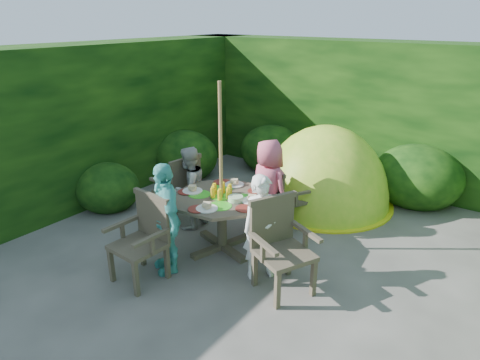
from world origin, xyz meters
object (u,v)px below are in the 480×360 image
Objects in this scene: garden_chair_right at (280,244)px; garden_chair_back at (283,196)px; child_front at (166,218)px; garden_chair_left at (180,187)px; dome_tent at (322,202)px; patio_table at (222,205)px; child_right at (262,228)px; garden_chair_front at (143,237)px; child_back at (269,187)px; parasol_pole at (221,171)px; child_left at (189,188)px.

garden_chair_back is (-0.76, 1.36, -0.09)m from garden_chair_right.
garden_chair_right is 1.37m from child_front.
garden_chair_left is 0.36× the size of dome_tent.
child_right is at bearing -16.13° from patio_table.
child_right is (0.76, -0.22, 0.00)m from patio_table.
dome_tent reaches higher than garden_chair_front.
child_back is (-0.07, -0.30, 0.22)m from garden_chair_back.
parasol_pole reaches higher than child_left.
patio_table is at bearing 109.81° from child_right.
parasol_pole is 2.25× the size of garden_chair_left.
child_right is (-0.28, 0.07, 0.09)m from garden_chair_right.
patio_table is 0.47m from parasol_pole.
child_right reaches higher than patio_table.
child_back reaches higher than child_right.
parasol_pole is 1.61× the size of child_front.
garden_chair_right is 1.04× the size of garden_chair_left.
parasol_pole reaches higher than garden_chair_front.
garden_chair_left is 0.81× the size of child_left.
parasol_pole reaches higher than dome_tent.
garden_chair_left is at bearing -109.79° from dome_tent.
patio_table is at bearing 79.44° from garden_chair_left.
garden_chair_right is 1.56m from garden_chair_back.
garden_chair_right is 1.35m from child_back.
parasol_pole is (-0.00, 0.00, 0.47)m from patio_table.
patio_table is at bearing -3.25° from parasol_pole.
child_left is (-0.77, 0.22, -0.03)m from patio_table.
child_right is 1.13m from child_back.
garden_chair_left is at bearing 163.22° from patio_table.
garden_chair_back is at bearing 56.34° from child_right.
garden_chair_left is 0.71× the size of child_front.
parasol_pole is 0.82× the size of dome_tent.
garden_chair_left is 2.40m from dome_tent.
dome_tent reaches higher than child_left.
dome_tent is at bearing 109.04° from child_front.
patio_table is 0.80m from child_right.
child_left is 0.89× the size of child_back.
parasol_pole is 2.58× the size of garden_chair_back.
child_back is at bearing 63.24° from garden_chair_right.
garden_chair_left is at bearing 163.17° from parasol_pole.
garden_chair_right is (1.05, -0.29, -0.56)m from parasol_pole.
parasol_pole reaches higher than garden_chair_right.
garden_chair_front reaches higher than patio_table.
garden_chair_right is at bearing -15.32° from parasol_pole.
garden_chair_back is at bearing 125.54° from garden_chair_left.
garden_chair_left is at bearing 158.38° from child_front.
garden_chair_left is (-2.10, 0.61, -0.02)m from garden_chair_right.
parasol_pole is at bearing 105.05° from child_front.
child_back is at bearing 118.94° from child_left.
parasol_pole is at bearing 104.33° from garden_chair_back.
garden_chair_front is (-0.32, -1.05, -0.58)m from parasol_pole.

